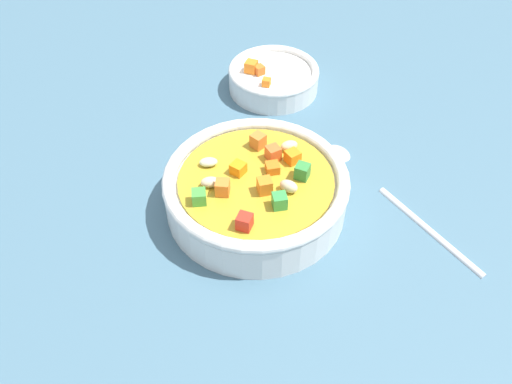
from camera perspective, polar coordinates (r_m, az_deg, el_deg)
The scene contains 4 objects.
ground_plane at distance 59.31cm, azimuth 0.00°, elevation -2.26°, with size 140.00×140.00×2.00cm, color #42667A.
soup_bowl_main at distance 56.59cm, azimuth 0.00°, elevation 0.25°, with size 19.70×19.70×5.97cm.
spoon at distance 61.48cm, azimuth 13.78°, elevation 0.11°, with size 21.25×13.46×0.81cm.
side_bowl_small at distance 74.60cm, azimuth 1.88°, elevation 12.17°, with size 12.39×12.39×4.30cm.
Camera 1 is at (-39.56, 2.39, 43.12)cm, focal length 37.19 mm.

